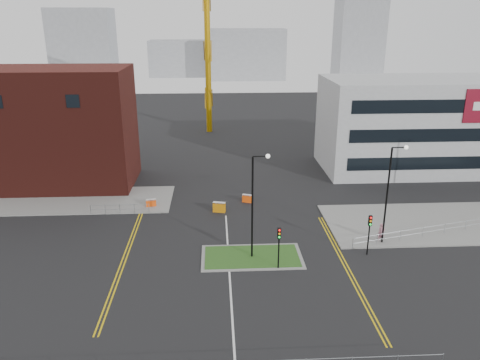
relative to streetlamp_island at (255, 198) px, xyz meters
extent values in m
plane|color=black|center=(-2.22, -8.00, -5.41)|extent=(200.00, 200.00, 0.00)
cube|color=slate|center=(-22.22, 14.00, -5.35)|extent=(28.00, 8.00, 0.12)
cube|color=slate|center=(19.78, 6.00, -5.35)|extent=(24.00, 10.00, 0.12)
cube|color=slate|center=(-0.22, 0.00, -5.37)|extent=(8.60, 4.60, 0.08)
cube|color=#244416|center=(-0.22, 0.00, -5.35)|extent=(8.00, 4.00, 0.12)
cube|color=#471611|center=(-22.22, 20.00, 1.59)|extent=(18.00, 10.00, 14.00)
cube|color=black|center=(-18.22, 14.98, 5.59)|extent=(1.40, 0.10, 1.40)
cube|color=#A6A9AB|center=(23.78, 24.00, 0.59)|extent=(25.00, 12.00, 12.00)
cube|color=black|center=(23.78, 17.98, -2.92)|extent=(22.00, 0.10, 1.60)
cube|color=black|center=(23.78, 17.98, 0.59)|extent=(22.00, 0.10, 1.60)
cube|color=black|center=(23.78, 17.98, 4.09)|extent=(22.00, 0.10, 1.60)
cylinder|color=#C18A0B|center=(-4.22, 47.00, 12.76)|extent=(1.00, 1.00, 36.35)
cylinder|color=black|center=(-0.22, 0.00, -0.91)|extent=(0.16, 0.16, 9.00)
cylinder|color=black|center=(0.38, 0.00, 3.59)|extent=(1.20, 0.10, 0.10)
sphere|color=silver|center=(0.98, 0.00, 3.59)|extent=(0.36, 0.36, 0.36)
cylinder|color=black|center=(11.78, 2.00, -0.91)|extent=(0.16, 0.16, 9.00)
cylinder|color=black|center=(12.38, 2.00, 3.59)|extent=(1.20, 0.10, 0.10)
sphere|color=silver|center=(12.98, 2.00, 3.59)|extent=(0.36, 0.36, 0.36)
cylinder|color=black|center=(1.78, -2.00, -3.91)|extent=(0.12, 0.12, 3.00)
cube|color=black|center=(1.78, -2.00, -2.21)|extent=(0.28, 0.22, 0.90)
sphere|color=red|center=(1.78, -2.13, -1.91)|extent=(0.18, 0.18, 0.18)
sphere|color=orange|center=(1.78, -2.13, -2.21)|extent=(0.18, 0.18, 0.18)
sphere|color=#0CCC33|center=(1.78, -2.13, -2.51)|extent=(0.18, 0.18, 0.18)
cylinder|color=black|center=(9.78, 0.00, -3.91)|extent=(0.12, 0.12, 3.00)
cube|color=black|center=(9.78, 0.00, -2.21)|extent=(0.28, 0.22, 0.90)
sphere|color=red|center=(9.78, -0.13, -1.91)|extent=(0.18, 0.18, 0.18)
sphere|color=orange|center=(9.78, -0.13, -2.21)|extent=(0.18, 0.18, 0.18)
sphere|color=#0CCC33|center=(9.78, -0.13, -2.51)|extent=(0.18, 0.18, 0.18)
cylinder|color=gray|center=(-13.22, 10.00, -4.36)|extent=(6.00, 0.04, 0.04)
cylinder|color=gray|center=(-13.22, 10.00, -4.86)|extent=(6.00, 0.04, 0.04)
cylinder|color=gray|center=(-16.22, 10.00, -4.86)|extent=(0.05, 0.05, 1.10)
cylinder|color=gray|center=(-10.22, 10.00, -4.86)|extent=(0.05, 0.05, 1.10)
cylinder|color=gray|center=(18.28, 3.50, -4.36)|extent=(19.01, 5.04, 0.04)
cylinder|color=gray|center=(18.28, 3.50, -4.86)|extent=(19.01, 5.04, 0.04)
cylinder|color=gray|center=(8.78, 1.00, -4.86)|extent=(0.05, 0.05, 1.10)
cube|color=silver|center=(-2.22, -6.00, -5.41)|extent=(0.15, 30.00, 0.01)
cube|color=gold|center=(-11.22, 2.00, -5.41)|extent=(0.12, 24.00, 0.01)
cube|color=gold|center=(-10.92, 2.00, -5.41)|extent=(0.12, 24.00, 0.01)
cube|color=gold|center=(7.28, -2.00, -5.41)|extent=(0.12, 20.00, 0.01)
cube|color=gold|center=(7.58, -2.00, -5.41)|extent=(0.12, 20.00, 0.01)
cube|color=gray|center=(-42.22, 112.00, 5.59)|extent=(18.00, 12.00, 22.00)
cube|color=gray|center=(7.78, 122.00, 2.59)|extent=(24.00, 12.00, 16.00)
cube|color=gray|center=(42.78, 117.00, 8.59)|extent=(14.00, 12.00, 28.00)
cube|color=gray|center=(-10.22, 132.00, 0.59)|extent=(30.00, 12.00, 12.00)
imported|color=#C47F91|center=(11.76, 2.32, -4.51)|extent=(0.71, 0.52, 1.80)
cube|color=#F14C0D|center=(-10.22, 11.75, -4.97)|extent=(1.12, 0.55, 0.89)
cube|color=silver|center=(-10.22, 11.75, -4.57)|extent=(1.12, 0.55, 0.11)
cube|color=#FF520E|center=(0.24, 12.62, -4.97)|extent=(1.12, 0.70, 0.89)
cube|color=silver|center=(0.24, 12.62, -4.57)|extent=(1.12, 0.70, 0.11)
cube|color=orange|center=(-2.89, 10.03, -4.87)|extent=(1.36, 0.72, 1.08)
cube|color=silver|center=(-2.89, 10.03, -4.39)|extent=(1.36, 0.72, 0.13)
camera|label=1|loc=(-3.14, -35.46, 14.01)|focal=35.00mm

